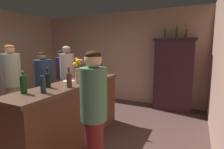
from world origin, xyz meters
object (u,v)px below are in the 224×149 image
object	(u,v)px
display_cabinet	(173,74)
wine_bottle_chardonnay	(69,79)
wine_glass_front	(80,74)
patron_near_entrance	(63,76)
bartender	(94,112)
wine_bottle_syrah	(48,79)
wine_bottle_pinot	(89,72)
display_bottle_midleft	(176,32)
display_bottle_center	(186,32)
display_bottle_left	(165,33)
patron_tall	(13,83)
wine_bottle_malbec	(43,83)
wine_glass_mid	(77,74)
patron_in_navy	(44,83)
bar_counter	(74,112)
patron_redhead	(68,80)
flower_arrangement	(79,71)
wine_bottle_merlot	(23,83)
wine_bottle_rose	(101,69)
cheese_plate	(69,81)

from	to	relation	value
display_cabinet	wine_bottle_chardonnay	bearing A→B (deg)	-113.29
wine_glass_front	patron_near_entrance	size ratio (longest dim) A/B	0.10
patron_near_entrance	bartender	xyz separation A→B (m)	(2.23, -1.99, 0.05)
wine_bottle_syrah	wine_bottle_pinot	size ratio (longest dim) A/B	0.90
display_bottle_midleft	display_bottle_center	size ratio (longest dim) A/B	1.10
display_bottle_left	patron_tall	distance (m)	3.64
wine_bottle_malbec	wine_glass_front	size ratio (longest dim) A/B	2.12
wine_glass_mid	patron_in_navy	world-z (taller)	patron_in_navy
bar_counter	patron_redhead	xyz separation A→B (m)	(-0.66, 0.65, 0.39)
wine_glass_mid	patron_tall	distance (m)	1.31
display_bottle_left	patron_in_navy	distance (m)	3.16
wine_bottle_malbec	display_bottle_midleft	xyz separation A→B (m)	(1.26, 3.06, 0.82)
wine_bottle_chardonnay	display_bottle_center	world-z (taller)	display_bottle_center
flower_arrangement	patron_in_navy	bearing A→B (deg)	160.24
display_cabinet	wine_bottle_merlot	size ratio (longest dim) A/B	6.34
bar_counter	display_bottle_midleft	size ratio (longest dim) A/B	6.81
wine_bottle_pinot	patron_in_navy	size ratio (longest dim) A/B	0.21
flower_arrangement	display_bottle_center	size ratio (longest dim) A/B	1.34
bar_counter	wine_bottle_chardonnay	xyz separation A→B (m)	(0.16, -0.28, 0.64)
display_bottle_left	wine_bottle_pinot	bearing A→B (deg)	-115.52
wine_bottle_pinot	wine_bottle_chardonnay	bearing A→B (deg)	-83.37
wine_bottle_rose	flower_arrangement	distance (m)	0.73
wine_bottle_pinot	wine_glass_mid	xyz separation A→B (m)	(-0.26, -0.03, -0.05)
wine_bottle_chardonnay	patron_near_entrance	distance (m)	2.29
flower_arrangement	patron_near_entrance	xyz separation A→B (m)	(-1.53, 1.32, -0.40)
wine_bottle_syrah	flower_arrangement	world-z (taller)	flower_arrangement
wine_bottle_rose	bartender	world-z (taller)	bartender
display_bottle_center	cheese_plate	bearing A→B (deg)	-125.91
wine_bottle_syrah	flower_arrangement	size ratio (longest dim) A/B	0.70
wine_glass_front	patron_tall	size ratio (longest dim) A/B	0.09
wine_bottle_malbec	bartender	world-z (taller)	bartender
patron_redhead	display_bottle_midleft	bearing A→B (deg)	101.47
display_cabinet	patron_near_entrance	bearing A→B (deg)	-159.23
wine_glass_front	patron_tall	distance (m)	1.42
wine_glass_mid	flower_arrangement	size ratio (longest dim) A/B	0.30
display_bottle_left	display_bottle_midleft	xyz separation A→B (m)	(0.27, 0.00, 0.02)
wine_bottle_merlot	display_bottle_center	world-z (taller)	display_bottle_center
display_bottle_midleft	patron_tall	world-z (taller)	display_bottle_midleft
wine_bottle_rose	display_bottle_center	xyz separation A→B (m)	(1.44, 1.63, 0.80)
display_bottle_midleft	display_bottle_center	distance (m)	0.22
patron_near_entrance	patron_redhead	size ratio (longest dim) A/B	0.93
patron_in_navy	wine_glass_mid	bearing A→B (deg)	35.96
flower_arrangement	cheese_plate	world-z (taller)	flower_arrangement
patron_in_navy	wine_bottle_chardonnay	bearing A→B (deg)	15.35
display_cabinet	bartender	bearing A→B (deg)	-99.43
wine_glass_mid	patron_near_entrance	bearing A→B (deg)	141.03
wine_bottle_rose	patron_near_entrance	bearing A→B (deg)	158.80
wine_glass_front	patron_redhead	distance (m)	0.79
bar_counter	wine_bottle_chardonnay	world-z (taller)	wine_bottle_chardonnay
wine_bottle_rose	patron_in_navy	xyz separation A→B (m)	(-1.32, -0.25, -0.36)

